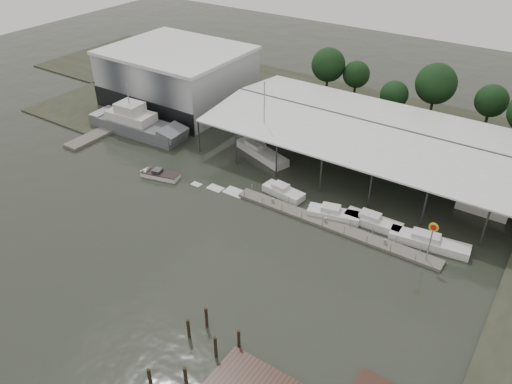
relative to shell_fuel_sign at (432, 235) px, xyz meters
The scene contains 17 objects.
ground 29.06m from the shell_fuel_sign, 159.69° to the right, with size 200.00×200.00×0.00m, color #252A22.
land_strip_far 42.05m from the shell_fuel_sign, 130.15° to the left, with size 140.00×30.00×0.30m.
land_strip_west 70.03m from the shell_fuel_sign, 163.37° to the left, with size 20.00×40.00×0.30m.
storage_warehouse 58.52m from the shell_fuel_sign, 160.06° to the left, with size 24.50×20.50×10.50m.
covered_boat_shed 20.71m from the shell_fuel_sign, 119.05° to the left, with size 58.24×24.00×6.96m.
trawler_dock 57.26m from the shell_fuel_sign, behind, with size 3.00×18.00×0.50m.
floating_dock 12.57m from the shell_fuel_sign, behind, with size 28.00×2.00×1.40m.
shell_fuel_sign is the anchor object (origin of this frame).
grey_trawler 52.46m from the shell_fuel_sign, behind, with size 18.67×6.05×8.84m.
white_sailboat 31.90m from the shell_fuel_sign, 160.38° to the left, with size 10.77×5.85×12.78m.
speedboat_underway 39.42m from the shell_fuel_sign, behind, with size 17.14×5.88×2.00m.
moored_cruiser_0 21.50m from the shell_fuel_sign, behind, with size 6.27×2.90×1.70m.
moored_cruiser_1 13.41m from the shell_fuel_sign, behind, with size 7.14×3.79×1.70m.
moored_cruiser_2 9.22m from the shell_fuel_sign, 157.74° to the left, with size 7.36×2.31×1.70m.
moored_cruiser_3 4.58m from the shell_fuel_sign, 103.10° to the left, with size 9.61×3.37×1.70m.
mooring_pilings 28.68m from the shell_fuel_sign, 117.84° to the right, with size 5.02×8.64×3.53m.
horizon_tree_line 37.84m from the shell_fuel_sign, 95.54° to the left, with size 66.33×11.06×10.64m.
Camera 1 is at (35.23, -37.64, 38.34)m, focal length 35.00 mm.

